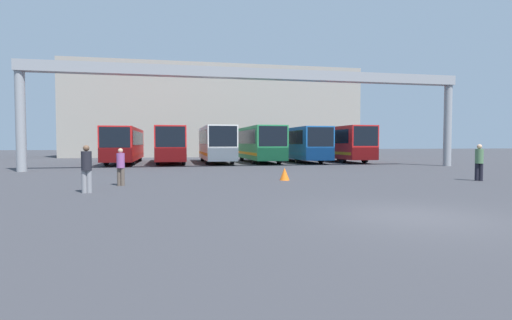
% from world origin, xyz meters
% --- Properties ---
extents(ground_plane, '(200.00, 200.00, 0.00)m').
position_xyz_m(ground_plane, '(0.00, 0.00, 0.00)').
color(ground_plane, '#38383D').
extents(building_backdrop, '(38.59, 12.00, 11.98)m').
position_xyz_m(building_backdrop, '(0.00, 47.95, 5.99)').
color(building_backdrop, gray).
rests_on(building_backdrop, ground).
extents(overhead_gantry, '(31.06, 0.80, 7.00)m').
position_xyz_m(overhead_gantry, '(0.00, 18.84, 5.93)').
color(overhead_gantry, gray).
rests_on(overhead_gantry, ground).
extents(bus_slot_0, '(2.43, 12.27, 3.10)m').
position_xyz_m(bus_slot_0, '(-10.10, 28.48, 1.79)').
color(bus_slot_0, red).
rests_on(bus_slot_0, ground).
extents(bus_slot_1, '(2.45, 10.94, 3.18)m').
position_xyz_m(bus_slot_1, '(-6.06, 27.81, 1.83)').
color(bus_slot_1, red).
rests_on(bus_slot_1, ground).
extents(bus_slot_2, '(2.45, 10.52, 3.25)m').
position_xyz_m(bus_slot_2, '(-2.02, 27.60, 1.87)').
color(bus_slot_2, silver).
rests_on(bus_slot_2, ground).
extents(bus_slot_3, '(2.62, 10.70, 3.28)m').
position_xyz_m(bus_slot_3, '(2.02, 27.69, 1.89)').
color(bus_slot_3, '#268C4C').
rests_on(bus_slot_3, ground).
extents(bus_slot_4, '(2.52, 12.51, 3.21)m').
position_xyz_m(bus_slot_4, '(6.06, 28.60, 1.85)').
color(bus_slot_4, '#1959A5').
rests_on(bus_slot_4, ground).
extents(bus_slot_5, '(2.47, 10.23, 3.33)m').
position_xyz_m(bus_slot_5, '(10.10, 27.46, 1.91)').
color(bus_slot_5, red).
rests_on(bus_slot_5, ground).
extents(pedestrian_near_center, '(0.33, 0.33, 1.59)m').
position_xyz_m(pedestrian_near_center, '(-8.06, 8.98, 0.85)').
color(pedestrian_near_center, brown).
rests_on(pedestrian_near_center, ground).
extents(pedestrian_near_left, '(0.36, 0.36, 1.74)m').
position_xyz_m(pedestrian_near_left, '(-8.96, 6.66, 0.93)').
color(pedestrian_near_left, gray).
rests_on(pedestrian_near_left, ground).
extents(pedestrian_near_right, '(0.37, 0.37, 1.76)m').
position_xyz_m(pedestrian_near_right, '(8.51, 7.77, 0.93)').
color(pedestrian_near_right, black).
rests_on(pedestrian_near_right, ground).
extents(traffic_cone, '(0.49, 0.49, 0.61)m').
position_xyz_m(traffic_cone, '(-0.56, 9.94, 0.31)').
color(traffic_cone, orange).
rests_on(traffic_cone, ground).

